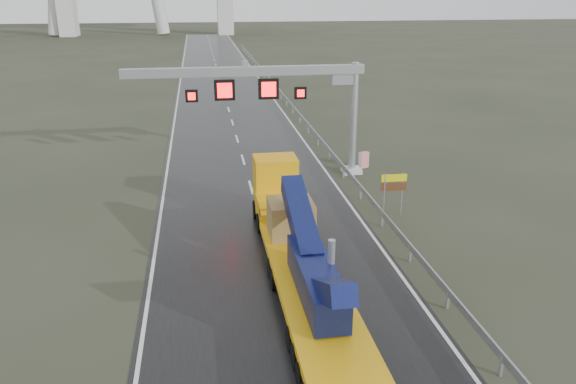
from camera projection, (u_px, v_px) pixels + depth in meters
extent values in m
plane|color=#2D3022|center=(294.00, 338.00, 19.62)|extent=(400.00, 400.00, 0.00)
cube|color=black|center=(229.00, 109.00, 56.76)|extent=(11.00, 200.00, 0.02)
cube|color=silver|center=(351.00, 170.00, 37.30)|extent=(1.20, 1.20, 0.30)
cylinder|color=#9C9EA5|center=(353.00, 119.00, 36.12)|extent=(0.48, 0.48, 7.20)
cube|color=#9C9EA5|center=(245.00, 71.00, 34.02)|extent=(14.80, 0.55, 0.55)
cube|color=#9C9EA5|center=(343.00, 77.00, 35.08)|extent=(1.40, 0.35, 0.90)
cube|color=#9C9EA5|center=(245.00, 64.00, 33.86)|extent=(0.35, 0.35, 0.35)
cube|color=black|center=(225.00, 90.00, 34.16)|extent=(1.25, 0.25, 1.25)
cube|color=#FF0C0C|center=(225.00, 90.00, 34.03)|extent=(0.90, 0.02, 0.90)
cube|color=black|center=(269.00, 89.00, 34.55)|extent=(1.25, 0.25, 1.25)
cube|color=#FF0C0C|center=(269.00, 89.00, 34.42)|extent=(0.90, 0.02, 0.90)
cube|color=black|center=(192.00, 96.00, 33.96)|extent=(0.75, 0.25, 0.75)
cube|color=#FF0C0C|center=(192.00, 96.00, 33.83)|extent=(0.54, 0.02, 0.54)
cube|color=black|center=(300.00, 93.00, 34.95)|extent=(0.75, 0.25, 0.75)
cube|color=#FF0C0C|center=(301.00, 93.00, 34.82)|extent=(0.54, 0.02, 0.54)
cube|color=#DFA30C|center=(311.00, 288.00, 21.06)|extent=(2.53, 12.41, 0.31)
cube|color=#DFA30C|center=(284.00, 214.00, 27.02)|extent=(2.31, 1.07, 0.44)
cube|color=#DFA30C|center=(280.00, 208.00, 28.41)|extent=(2.31, 2.67, 1.06)
cube|color=#DFA30C|center=(275.00, 178.00, 29.53)|extent=(2.22, 1.78, 2.30)
cube|color=black|center=(273.00, 168.00, 30.28)|extent=(2.04, 0.05, 1.06)
cube|color=#111650|center=(316.00, 280.00, 19.95)|extent=(1.26, 5.32, 1.24)
cube|color=#111650|center=(301.00, 219.00, 22.47)|extent=(0.90, 4.88, 2.26)
cube|color=#111650|center=(331.00, 291.00, 17.63)|extent=(0.81, 3.51, 2.14)
cylinder|color=#9C9EA5|center=(331.00, 258.00, 19.76)|extent=(0.27, 0.27, 1.42)
cube|color=olive|center=(291.00, 218.00, 25.01)|extent=(1.96, 1.96, 1.59)
cylinder|color=black|center=(336.00, 365.00, 17.53)|extent=(2.57, 0.90, 0.89)
cylinder|color=black|center=(300.00, 272.00, 23.28)|extent=(2.57, 0.90, 0.89)
cylinder|color=black|center=(276.00, 208.00, 29.92)|extent=(2.40, 0.98, 0.97)
cylinder|color=#9C9EA5|center=(384.00, 195.00, 29.83)|extent=(0.08, 0.08, 2.36)
cylinder|color=#9C9EA5|center=(402.00, 194.00, 29.97)|extent=(0.08, 0.08, 2.36)
cube|color=yellow|center=(394.00, 178.00, 29.58)|extent=(1.38, 0.09, 0.39)
cube|color=#512C17|center=(394.00, 187.00, 29.75)|extent=(1.38, 0.09, 0.44)
cube|color=red|center=(364.00, 160.00, 38.19)|extent=(0.72, 0.56, 1.09)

